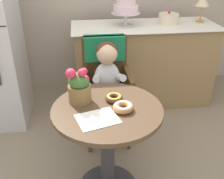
{
  "coord_description": "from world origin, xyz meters",
  "views": [
    {
      "loc": [
        -0.15,
        -1.44,
        1.63
      ],
      "look_at": [
        0.05,
        0.15,
        0.77
      ],
      "focal_mm": 42.68,
      "sensor_mm": 36.0,
      "label": 1
    }
  ],
  "objects": [
    {
      "name": "flower_vase",
      "position": [
        -0.17,
        0.11,
        0.83
      ],
      "size": [
        0.16,
        0.15,
        0.25
      ],
      "color": "brown",
      "rests_on": "cafe_table"
    },
    {
      "name": "table_lamp",
      "position": [
        1.17,
        1.35,
        1.12
      ],
      "size": [
        0.15,
        0.15,
        0.28
      ],
      "color": "#B28C47",
      "rests_on": "display_counter"
    },
    {
      "name": "round_layer_cake",
      "position": [
        0.81,
        1.32,
        0.96
      ],
      "size": [
        0.21,
        0.21,
        0.13
      ],
      "color": "beige",
      "rests_on": "display_counter"
    },
    {
      "name": "paper_napkin",
      "position": [
        -0.07,
        -0.12,
        0.72
      ],
      "size": [
        0.28,
        0.25,
        0.0
      ],
      "primitive_type": "cube",
      "rotation": [
        0.0,
        0.0,
        0.29
      ],
      "color": "white",
      "rests_on": "cafe_table"
    },
    {
      "name": "cafe_table",
      "position": [
        0.0,
        0.0,
        0.51
      ],
      "size": [
        0.72,
        0.72,
        0.72
      ],
      "color": "#4C3826",
      "rests_on": "ground"
    },
    {
      "name": "donut_mid",
      "position": [
        0.06,
        0.09,
        0.74
      ],
      "size": [
        0.12,
        0.12,
        0.04
      ],
      "color": "#4C2D19",
      "rests_on": "cafe_table"
    },
    {
      "name": "tiered_cake_stand",
      "position": [
        0.34,
        1.3,
        1.11
      ],
      "size": [
        0.3,
        0.3,
        0.34
      ],
      "color": "silver",
      "rests_on": "display_counter"
    },
    {
      "name": "seated_child",
      "position": [
        0.06,
        0.55,
        0.68
      ],
      "size": [
        0.27,
        0.32,
        0.73
      ],
      "color": "silver",
      "rests_on": "ground"
    },
    {
      "name": "donut_front",
      "position": [
        0.1,
        -0.04,
        0.74
      ],
      "size": [
        0.13,
        0.13,
        0.05
      ],
      "color": "#AD7542",
      "rests_on": "cafe_table"
    },
    {
      "name": "wicker_chair",
      "position": [
        0.06,
        0.7,
        0.64
      ],
      "size": [
        0.42,
        0.45,
        0.95
      ],
      "rotation": [
        0.0,
        0.0,
        0.08
      ],
      "color": "brown",
      "rests_on": "ground"
    },
    {
      "name": "display_counter",
      "position": [
        0.55,
        1.3,
        0.45
      ],
      "size": [
        1.56,
        0.62,
        0.9
      ],
      "color": "#93754C",
      "rests_on": "ground"
    }
  ]
}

